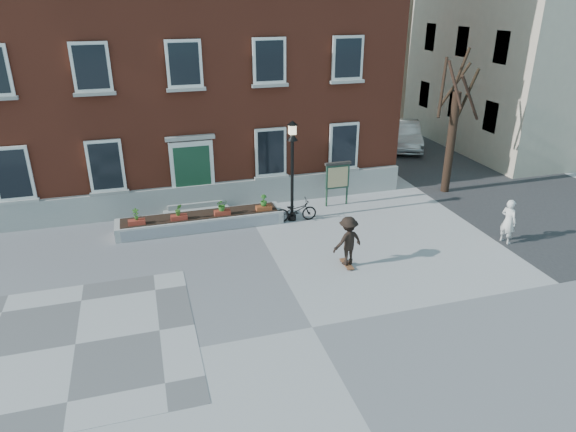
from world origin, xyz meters
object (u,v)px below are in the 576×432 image
object	(u,v)px
bystander	(508,221)
skateboarder	(348,241)
bicycle	(295,211)
notice_board	(338,176)
parked_car	(405,135)
lamp_post	(292,158)

from	to	relation	value
bystander	skateboarder	distance (m)	6.06
bicycle	skateboarder	size ratio (longest dim) A/B	0.97
bicycle	notice_board	xyz separation A→B (m)	(2.14, 1.09, 0.83)
parked_car	bicycle	bearing A→B (deg)	-116.28
parked_car	bystander	distance (m)	12.23
bicycle	bystander	size ratio (longest dim) A/B	1.02
notice_board	bicycle	bearing A→B (deg)	-152.98
parked_car	bystander	size ratio (longest dim) A/B	2.79
bicycle	lamp_post	size ratio (longest dim) A/B	0.42
bicycle	lamp_post	distance (m)	2.11
bystander	lamp_post	xyz separation A→B (m)	(-6.72, 4.02, 1.73)
lamp_post	bystander	bearing A→B (deg)	-30.87
bicycle	lamp_post	xyz separation A→B (m)	(-0.09, 0.15, 2.10)
bystander	lamp_post	size ratio (longest dim) A/B	0.41
parked_car	lamp_post	size ratio (longest dim) A/B	1.15
bystander	skateboarder	world-z (taller)	skateboarder
bystander	notice_board	bearing A→B (deg)	27.88
lamp_post	notice_board	xyz separation A→B (m)	(2.23, 0.94, -1.28)
parked_car	skateboarder	world-z (taller)	skateboarder
bicycle	parked_car	distance (m)	12.13
bystander	skateboarder	xyz separation A→B (m)	(-6.06, -0.00, 0.08)
bicycle	bystander	world-z (taller)	bystander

